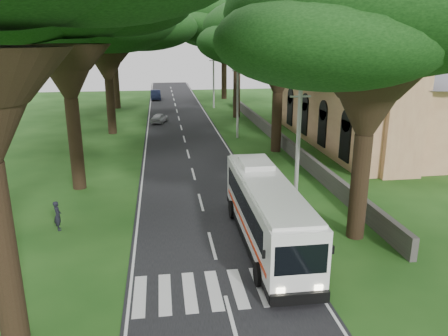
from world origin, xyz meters
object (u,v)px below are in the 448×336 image
at_px(pole_near, 298,142).
at_px(distant_car_a, 159,118).
at_px(pole_far, 214,79).
at_px(pedestrian, 58,216).
at_px(distant_car_b, 156,95).
at_px(pole_mid, 238,97).
at_px(church, 374,93).
at_px(coach_bus, 266,211).

distance_m(pole_near, distant_car_a, 30.67).
relative_size(pole_far, pedestrian, 4.89).
height_order(distant_car_a, distant_car_b, distant_car_b).
distance_m(pole_mid, distant_car_b, 31.95).
height_order(church, pole_mid, church).
bearing_deg(pole_far, distant_car_b, 128.69).
xyz_separation_m(pole_far, pedestrian, (-13.45, -40.91, -3.36)).
distance_m(pole_far, coach_bus, 44.27).
bearing_deg(distant_car_a, distant_car_b, -71.84).
height_order(coach_bus, distant_car_b, coach_bus).
bearing_deg(coach_bus, distant_car_a, 99.29).
bearing_deg(pole_far, church, -63.18).
relative_size(coach_bus, distant_car_a, 3.24).
relative_size(pole_near, distant_car_a, 2.32).
xyz_separation_m(pole_mid, pole_far, (0.00, 20.00, 0.00)).
xyz_separation_m(pole_near, pedestrian, (-13.45, -0.91, -3.36)).
bearing_deg(coach_bus, pole_near, 56.35).
bearing_deg(pole_far, distant_car_a, -126.91).
bearing_deg(pole_mid, church, -19.81).
relative_size(pole_mid, distant_car_b, 1.74).
bearing_deg(coach_bus, pedestrian, 163.80).
height_order(pole_mid, distant_car_b, pole_mid).
xyz_separation_m(coach_bus, pedestrian, (-10.65, 3.21, -0.95)).
height_order(pole_near, pedestrian, pole_near).
relative_size(church, coach_bus, 2.15).
height_order(pole_mid, distant_car_a, pole_mid).
bearing_deg(pole_far, coach_bus, -93.63).
distance_m(church, pole_near, 19.88).
height_order(pole_mid, pole_far, same).
relative_size(distant_car_b, pedestrian, 2.81).
bearing_deg(church, pole_mid, 160.19).
bearing_deg(distant_car_b, church, -61.13).
distance_m(church, pedestrian, 30.89).
distance_m(pole_mid, pole_far, 20.00).
height_order(pole_far, distant_car_a, pole_far).
height_order(coach_bus, pedestrian, coach_bus).
bearing_deg(pole_far, pole_near, -90.00).
distance_m(pole_far, distant_car_a, 13.72).
relative_size(pole_far, distant_car_a, 2.32).
bearing_deg(distant_car_b, pole_near, -82.35).
relative_size(church, pole_near, 3.00).
bearing_deg(pole_near, pole_mid, 90.00).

